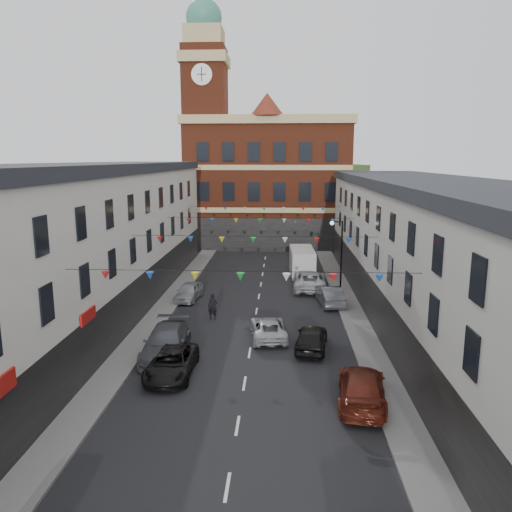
% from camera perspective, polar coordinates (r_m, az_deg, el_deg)
% --- Properties ---
extents(ground, '(160.00, 160.00, 0.00)m').
position_cam_1_polar(ground, '(29.31, -0.74, -11.01)').
color(ground, black).
rests_on(ground, ground).
extents(pavement_left, '(1.80, 64.00, 0.15)m').
position_cam_1_polar(pavement_left, '(32.27, -12.99, -9.05)').
color(pavement_left, '#605E5B').
rests_on(pavement_left, ground).
extents(pavement_right, '(1.80, 64.00, 0.15)m').
position_cam_1_polar(pavement_right, '(31.52, 12.30, -9.51)').
color(pavement_right, '#605E5B').
rests_on(pavement_right, ground).
extents(terrace_left, '(8.40, 56.00, 10.70)m').
position_cam_1_polar(terrace_left, '(31.70, -22.42, -0.08)').
color(terrace_left, silver).
rests_on(terrace_left, ground).
extents(terrace_right, '(8.40, 56.00, 9.70)m').
position_cam_1_polar(terrace_right, '(30.47, 22.06, -1.43)').
color(terrace_right, '#BAB9AE').
rests_on(terrace_right, ground).
extents(civic_building, '(20.60, 13.30, 18.50)m').
position_cam_1_polar(civic_building, '(65.14, 1.38, 8.53)').
color(civic_building, maroon).
rests_on(civic_building, ground).
extents(clock_tower, '(5.60, 5.60, 30.00)m').
position_cam_1_polar(clock_tower, '(62.91, -5.74, 14.58)').
color(clock_tower, maroon).
rests_on(clock_tower, ground).
extents(distant_hill, '(40.00, 14.00, 10.00)m').
position_cam_1_polar(distant_hill, '(89.49, -0.80, 7.21)').
color(distant_hill, '#2F4922').
rests_on(distant_hill, ground).
extents(street_lamp, '(1.10, 0.36, 6.00)m').
position_cam_1_polar(street_lamp, '(41.99, 9.43, 1.17)').
color(street_lamp, black).
rests_on(street_lamp, ground).
extents(car_left_c, '(2.24, 4.84, 1.35)m').
position_cam_1_polar(car_left_c, '(26.62, -9.64, -11.96)').
color(car_left_c, black).
rests_on(car_left_c, ground).
extents(car_left_d, '(2.56, 5.76, 1.64)m').
position_cam_1_polar(car_left_d, '(29.03, -10.26, -9.68)').
color(car_left_d, '#44474C').
rests_on(car_left_d, ground).
extents(car_left_e, '(2.03, 4.16, 1.37)m').
position_cam_1_polar(car_left_e, '(39.90, -7.69, -4.04)').
color(car_left_e, gray).
rests_on(car_left_e, ground).
extents(car_right_c, '(2.77, 5.43, 1.51)m').
position_cam_1_polar(car_right_c, '(24.01, 11.99, -14.49)').
color(car_right_c, '#5E1E12').
rests_on(car_right_c, ground).
extents(car_right_d, '(2.29, 4.50, 1.47)m').
position_cam_1_polar(car_right_d, '(29.71, 6.38, -9.25)').
color(car_right_d, black).
rests_on(car_right_d, ground).
extents(car_right_e, '(2.11, 4.63, 1.47)m').
position_cam_1_polar(car_right_e, '(38.72, 8.38, -4.45)').
color(car_right_e, '#484950').
rests_on(car_right_e, ground).
extents(car_right_f, '(2.99, 5.94, 1.61)m').
position_cam_1_polar(car_right_f, '(42.94, 6.18, -2.75)').
color(car_right_f, '#ADB0B2').
rests_on(car_right_f, ground).
extents(moving_car, '(2.61, 4.80, 1.28)m').
position_cam_1_polar(moving_car, '(31.42, 1.44, -8.23)').
color(moving_car, '#A0A2A7').
rests_on(moving_car, ground).
extents(white_van, '(2.37, 5.72, 2.50)m').
position_cam_1_polar(white_van, '(48.35, 5.27, -0.64)').
color(white_van, beige).
rests_on(white_van, ground).
extents(pedestrian, '(0.71, 0.51, 1.83)m').
position_cam_1_polar(pedestrian, '(34.93, -4.98, -5.78)').
color(pedestrian, black).
rests_on(pedestrian, ground).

